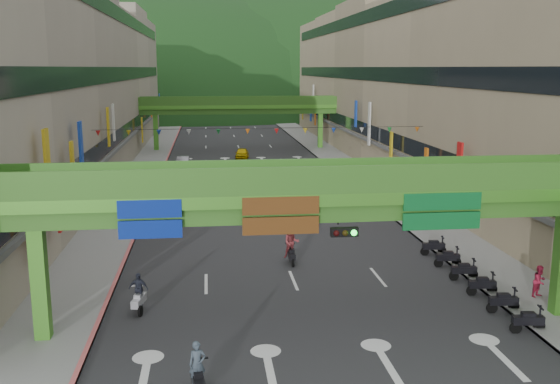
% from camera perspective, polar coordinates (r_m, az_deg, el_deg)
% --- Properties ---
extents(road_slab, '(18.00, 140.00, 0.02)m').
position_cam_1_polar(road_slab, '(69.45, -3.07, 2.32)').
color(road_slab, '#28282B').
rests_on(road_slab, ground).
extents(sidewalk_left, '(4.00, 140.00, 0.15)m').
position_cam_1_polar(sidewalk_left, '(69.63, -12.15, 2.16)').
color(sidewalk_left, gray).
rests_on(sidewalk_left, ground).
extents(sidewalk_right, '(4.00, 140.00, 0.15)m').
position_cam_1_polar(sidewalk_right, '(70.97, 5.83, 2.52)').
color(sidewalk_right, gray).
rests_on(sidewalk_right, ground).
extents(curb_left, '(0.20, 140.00, 0.18)m').
position_cam_1_polar(curb_left, '(69.47, -10.59, 2.21)').
color(curb_left, '#CC5959').
rests_on(curb_left, ground).
extents(curb_right, '(0.20, 140.00, 0.18)m').
position_cam_1_polar(curb_right, '(70.58, 4.33, 2.51)').
color(curb_right, gray).
rests_on(curb_right, ground).
extents(building_row_left, '(12.80, 95.00, 19.00)m').
position_cam_1_polar(building_row_left, '(70.03, -19.03, 9.57)').
color(building_row_left, '#9E937F').
rests_on(building_row_left, ground).
extents(building_row_right, '(12.80, 95.00, 19.00)m').
position_cam_1_polar(building_row_right, '(72.30, 12.23, 9.96)').
color(building_row_right, gray).
rests_on(building_row_right, ground).
extents(overpass_near, '(28.00, 12.27, 7.10)m').
position_cam_1_polar(overpass_near, '(25.05, 5.48, -1.75)').
color(overpass_near, '#4C9E2D').
rests_on(overpass_near, ground).
extents(overpass_far, '(28.00, 2.20, 7.10)m').
position_cam_1_polar(overpass_far, '(83.75, -3.77, 7.56)').
color(overpass_far, '#4C9E2D').
rests_on(overpass_far, ground).
extents(hill_left, '(168.00, 140.00, 112.00)m').
position_cam_1_polar(hill_left, '(179.11, -10.19, 7.66)').
color(hill_left, '#1C4419').
rests_on(hill_left, ground).
extents(hill_right, '(208.00, 176.00, 128.00)m').
position_cam_1_polar(hill_right, '(200.90, 1.73, 8.21)').
color(hill_right, '#1C4419').
rests_on(hill_right, ground).
extents(bunting_string, '(26.00, 0.36, 0.47)m').
position_cam_1_polar(bunting_string, '(48.89, -1.64, 5.57)').
color(bunting_string, black).
rests_on(bunting_string, ground).
extents(scooter_rider_near, '(0.67, 1.60, 1.91)m').
position_cam_1_polar(scooter_rider_near, '(21.87, -7.54, -15.90)').
color(scooter_rider_near, black).
rests_on(scooter_rider_near, ground).
extents(scooter_rider_mid, '(0.89, 1.60, 2.14)m').
position_cam_1_polar(scooter_rider_mid, '(34.97, 1.05, -4.84)').
color(scooter_rider_mid, black).
rests_on(scooter_rider_mid, ground).
extents(scooter_rider_left, '(0.93, 1.59, 1.84)m').
position_cam_1_polar(scooter_rider_left, '(29.05, -12.81, -8.99)').
color(scooter_rider_left, '#A1A1A9').
rests_on(scooter_rider_left, ground).
extents(scooter_rider_far, '(0.81, 1.60, 1.91)m').
position_cam_1_polar(scooter_rider_far, '(49.90, -3.99, -0.15)').
color(scooter_rider_far, maroon).
rests_on(scooter_rider_far, ground).
extents(parked_scooter_row, '(1.60, 11.58, 1.08)m').
position_cam_1_polar(parked_scooter_row, '(32.98, 17.21, -7.45)').
color(parked_scooter_row, black).
rests_on(parked_scooter_row, ground).
extents(car_silver, '(1.35, 3.81, 1.25)m').
position_cam_1_polar(car_silver, '(69.29, -8.87, 2.69)').
color(car_silver, '#9D9CA3').
rests_on(car_silver, ground).
extents(car_yellow, '(1.94, 3.99, 1.31)m').
position_cam_1_polar(car_yellow, '(75.37, -3.50, 3.52)').
color(car_yellow, '#D7B009').
rests_on(car_yellow, ground).
extents(pedestrian_red, '(0.93, 0.86, 1.53)m').
position_cam_1_polar(pedestrian_red, '(32.27, 22.63, -7.79)').
color(pedestrian_red, '#AA1E3C').
rests_on(pedestrian_red, ground).
extents(pedestrian_dark, '(1.10, 0.72, 1.73)m').
position_cam_1_polar(pedestrian_dark, '(51.88, 11.05, 0.01)').
color(pedestrian_dark, black).
rests_on(pedestrian_dark, ground).
extents(pedestrian_blue, '(0.88, 0.58, 1.84)m').
position_cam_1_polar(pedestrian_blue, '(42.98, 12.64, -2.32)').
color(pedestrian_blue, navy).
rests_on(pedestrian_blue, ground).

